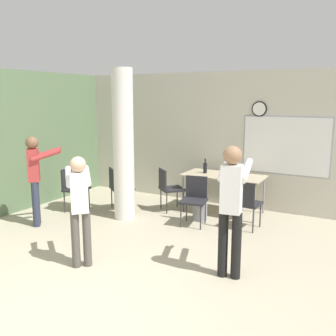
% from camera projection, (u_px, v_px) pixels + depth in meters
% --- Properties ---
extents(ground_plane, '(24.00, 24.00, 0.00)m').
position_uv_depth(ground_plane, '(49.00, 326.00, 3.80)').
color(ground_plane, '#ADA389').
extents(wall_left_accent, '(0.12, 7.00, 2.80)m').
position_uv_depth(wall_left_accent, '(12.00, 143.00, 7.35)').
color(wall_left_accent, '#5B7551').
rests_on(wall_left_accent, ground_plane).
extents(wall_back, '(8.00, 0.15, 2.80)m').
position_uv_depth(wall_back, '(228.00, 140.00, 7.87)').
color(wall_back, beige).
rests_on(wall_back, ground_plane).
extents(support_pillar, '(0.39, 0.39, 2.80)m').
position_uv_depth(support_pillar, '(123.00, 145.00, 6.93)').
color(support_pillar, silver).
rests_on(support_pillar, ground_plane).
extents(folding_table, '(1.58, 0.78, 0.77)m').
position_uv_depth(folding_table, '(223.00, 178.00, 7.39)').
color(folding_table, tan).
rests_on(folding_table, ground_plane).
extents(bottle_on_table, '(0.08, 0.08, 0.30)m').
position_uv_depth(bottle_on_table, '(205.00, 168.00, 7.55)').
color(bottle_on_table, black).
rests_on(bottle_on_table, folding_table).
extents(waste_bin, '(0.27, 0.27, 0.34)m').
position_uv_depth(waste_bin, '(200.00, 211.00, 7.04)').
color(waste_bin, gray).
rests_on(waste_bin, ground_plane).
extents(chair_table_front, '(0.51, 0.51, 0.87)m').
position_uv_depth(chair_table_front, '(195.00, 197.00, 6.74)').
color(chair_table_front, '#232328').
rests_on(chair_table_front, ground_plane).
extents(chair_near_pillar, '(0.62, 0.62, 0.87)m').
position_uv_depth(chair_near_pillar, '(118.00, 185.00, 7.62)').
color(chair_near_pillar, '#232328').
rests_on(chair_near_pillar, ground_plane).
extents(chair_by_left_wall, '(0.54, 0.54, 0.87)m').
position_uv_depth(chair_by_left_wall, '(73.00, 186.00, 7.56)').
color(chair_by_left_wall, '#232328').
rests_on(chair_by_left_wall, ground_plane).
extents(chair_table_right, '(0.47, 0.47, 0.87)m').
position_uv_depth(chair_table_right, '(246.00, 201.00, 6.47)').
color(chair_table_right, '#232328').
rests_on(chair_table_right, ground_plane).
extents(chair_table_left, '(0.62, 0.62, 0.87)m').
position_uv_depth(chair_table_left, '(169.00, 186.00, 7.54)').
color(chair_table_left, '#232328').
rests_on(chair_table_left, ground_plane).
extents(person_playing_front, '(0.60, 0.58, 1.52)m').
position_uv_depth(person_playing_front, '(80.00, 203.00, 4.99)').
color(person_playing_front, '#514C47').
rests_on(person_playing_front, ground_plane).
extents(person_playing_side, '(0.44, 0.65, 1.71)m').
position_uv_depth(person_playing_side, '(231.00, 201.00, 4.67)').
color(person_playing_side, black).
rests_on(person_playing_side, ground_plane).
extents(person_watching_back, '(0.62, 0.61, 1.61)m').
position_uv_depth(person_watching_back, '(36.00, 174.00, 6.61)').
color(person_watching_back, '#2D3347').
rests_on(person_watching_back, ground_plane).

